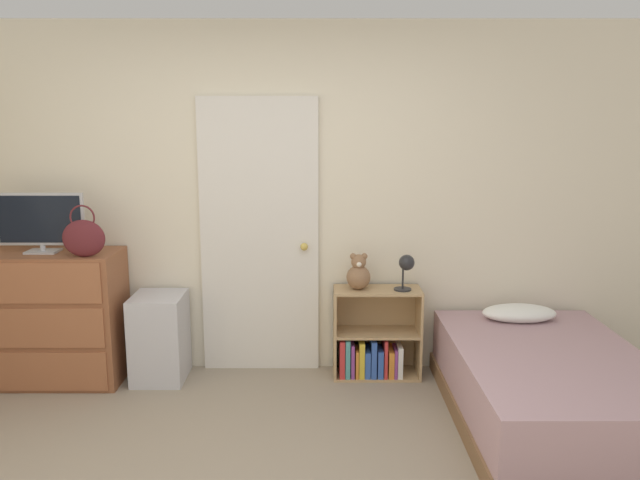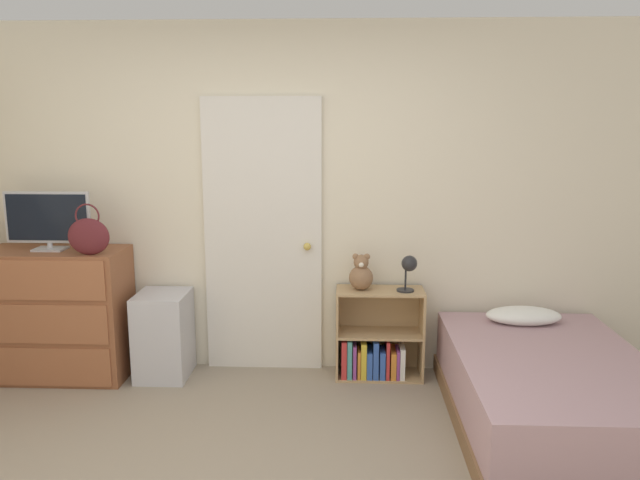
# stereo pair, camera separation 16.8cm
# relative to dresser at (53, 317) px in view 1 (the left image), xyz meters

# --- Properties ---
(wall_back) EXTENTS (10.00, 0.06, 2.55)m
(wall_back) POSITION_rel_dresser_xyz_m (1.61, 0.29, 0.80)
(wall_back) COLOR beige
(wall_back) RESTS_ON ground_plane
(door_closed) EXTENTS (0.86, 0.09, 2.03)m
(door_closed) POSITION_rel_dresser_xyz_m (1.48, 0.24, 0.54)
(door_closed) COLOR silver
(door_closed) RESTS_ON ground_plane
(dresser) EXTENTS (1.00, 0.48, 0.95)m
(dresser) POSITION_rel_dresser_xyz_m (0.00, 0.00, 0.00)
(dresser) COLOR brown
(dresser) RESTS_ON ground_plane
(tv) EXTENTS (0.61, 0.16, 0.42)m
(tv) POSITION_rel_dresser_xyz_m (-0.02, -0.00, 0.69)
(tv) COLOR #B7B7BC
(tv) RESTS_ON dresser
(handbag) EXTENTS (0.29, 0.09, 0.36)m
(handbag) POSITION_rel_dresser_xyz_m (0.33, -0.15, 0.61)
(handbag) COLOR #591E23
(handbag) RESTS_ON dresser
(storage_bin) EXTENTS (0.36, 0.41, 0.63)m
(storage_bin) POSITION_rel_dresser_xyz_m (0.76, 0.03, -0.16)
(storage_bin) COLOR silver
(storage_bin) RESTS_ON ground_plane
(bookshelf) EXTENTS (0.63, 0.29, 0.66)m
(bookshelf) POSITION_rel_dresser_xyz_m (2.31, 0.09, -0.24)
(bookshelf) COLOR tan
(bookshelf) RESTS_ON ground_plane
(teddy_bear) EXTENTS (0.17, 0.17, 0.26)m
(teddy_bear) POSITION_rel_dresser_xyz_m (2.20, 0.09, 0.30)
(teddy_bear) COLOR #8C6647
(teddy_bear) RESTS_ON bookshelf
(desk_lamp) EXTENTS (0.14, 0.14, 0.26)m
(desk_lamp) POSITION_rel_dresser_xyz_m (2.53, 0.05, 0.36)
(desk_lamp) COLOR #262628
(desk_lamp) RESTS_ON bookshelf
(bed) EXTENTS (1.16, 1.80, 0.57)m
(bed) POSITION_rel_dresser_xyz_m (3.34, -0.65, -0.24)
(bed) COLOR brown
(bed) RESTS_ON ground_plane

